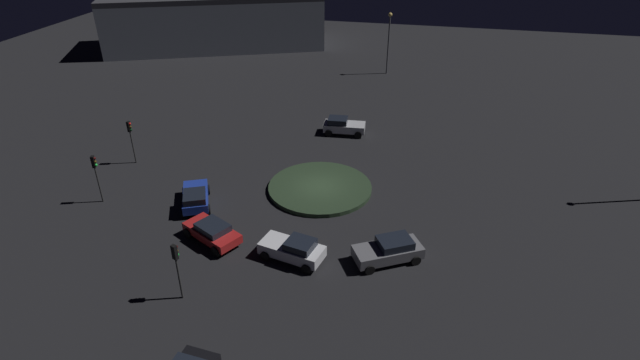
% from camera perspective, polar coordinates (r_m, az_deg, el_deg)
% --- Properties ---
extents(ground_plane, '(117.52, 117.52, 0.00)m').
position_cam_1_polar(ground_plane, '(38.99, -0.00, -1.08)').
color(ground_plane, black).
extents(roundabout_island, '(8.06, 8.06, 0.33)m').
position_cam_1_polar(roundabout_island, '(38.90, -0.00, -0.88)').
color(roundabout_island, '#263823').
rests_on(roundabout_island, ground_plane).
extents(car_silver, '(2.24, 4.02, 1.59)m').
position_cam_1_polar(car_silver, '(48.02, 2.64, 6.21)').
color(car_silver, silver).
rests_on(car_silver, ground_plane).
extents(car_blue, '(4.32, 3.30, 1.50)m').
position_cam_1_polar(car_blue, '(37.66, -14.04, -1.89)').
color(car_blue, '#1E38A5').
rests_on(car_blue, ground_plane).
extents(car_grey, '(3.65, 4.58, 1.56)m').
position_cam_1_polar(car_grey, '(31.65, 7.91, -7.92)').
color(car_grey, slate).
rests_on(car_grey, ground_plane).
extents(car_white, '(2.69, 4.32, 1.54)m').
position_cam_1_polar(car_white, '(31.51, -3.05, -7.88)').
color(car_white, white).
rests_on(car_white, ground_plane).
extents(car_red, '(3.54, 4.47, 1.36)m').
position_cam_1_polar(car_red, '(33.79, -12.22, -5.77)').
color(car_red, red).
rests_on(car_red, ground_plane).
extents(traffic_light_south, '(0.36, 0.39, 3.81)m').
position_cam_1_polar(traffic_light_south, '(39.61, -24.26, 1.10)').
color(traffic_light_south, '#2D2D2D').
rests_on(traffic_light_south, ground_plane).
extents(traffic_light_east, '(0.39, 0.36, 3.72)m').
position_cam_1_polar(traffic_light_east, '(28.67, -16.06, -8.86)').
color(traffic_light_east, '#2D2D2D').
rests_on(traffic_light_east, ground_plane).
extents(traffic_light_south_near, '(0.31, 0.36, 3.82)m').
position_cam_1_polar(traffic_light_south_near, '(44.59, -20.82, 4.97)').
color(traffic_light_south_near, '#2D2D2D').
rests_on(traffic_light_south_near, ground_plane).
extents(streetlamp_west, '(0.49, 0.49, 7.57)m').
position_cam_1_polar(streetlamp_west, '(64.98, 7.88, 16.06)').
color(streetlamp_west, '#4C4C51').
rests_on(streetlamp_west, ground_plane).
extents(store_building, '(22.96, 33.12, 7.69)m').
position_cam_1_polar(store_building, '(79.43, -11.90, 17.49)').
color(store_building, '#8C939E').
rests_on(store_building, ground_plane).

